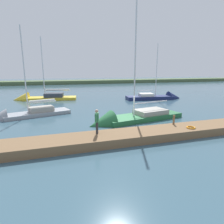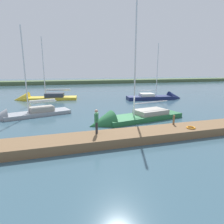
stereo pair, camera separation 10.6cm
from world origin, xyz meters
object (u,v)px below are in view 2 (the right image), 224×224
object	(u,v)px
life_ring_buoy	(191,128)
sailboat_far_left	(23,116)
mooring_post_near	(174,120)
sailboat_mid_channel	(159,98)
sailboat_near_dock	(40,99)
person_on_dock	(96,120)
sailboat_outer_mooring	(128,120)

from	to	relation	value
life_ring_buoy	sailboat_far_left	world-z (taller)	sailboat_far_left
mooring_post_near	sailboat_far_left	size ratio (longest dim) A/B	0.07
sailboat_mid_channel	sailboat_near_dock	distance (m)	20.38
sailboat_near_dock	person_on_dock	distance (m)	21.95
life_ring_buoy	person_on_dock	size ratio (longest dim) A/B	0.39
mooring_post_near	sailboat_outer_mooring	xyz separation A→B (m)	(2.38, -3.96, -0.88)
mooring_post_near	life_ring_buoy	xyz separation A→B (m)	(-0.66, 1.27, -0.34)
life_ring_buoy	sailboat_outer_mooring	size ratio (longest dim) A/B	0.05
mooring_post_near	person_on_dock	bearing A→B (deg)	3.19
sailboat_near_dock	person_on_dock	world-z (taller)	sailboat_near_dock
sailboat_mid_channel	person_on_dock	bearing A→B (deg)	-124.19
mooring_post_near	sailboat_outer_mooring	world-z (taller)	sailboat_outer_mooring
sailboat_far_left	sailboat_outer_mooring	size ratio (longest dim) A/B	0.84
life_ring_buoy	sailboat_far_left	bearing A→B (deg)	-37.28
mooring_post_near	sailboat_far_left	xyz separation A→B (m)	(12.52, -8.76, -0.88)
sailboat_far_left	sailboat_mid_channel	bearing A→B (deg)	-177.47
sailboat_near_dock	life_ring_buoy	bearing A→B (deg)	127.52
sailboat_outer_mooring	person_on_dock	world-z (taller)	sailboat_outer_mooring
mooring_post_near	sailboat_far_left	bearing A→B (deg)	-35.00
sailboat_outer_mooring	person_on_dock	xyz separation A→B (m)	(4.06, 4.32, 1.48)
sailboat_far_left	sailboat_near_dock	distance (m)	12.16
person_on_dock	sailboat_far_left	bearing A→B (deg)	144.25
sailboat_far_left	sailboat_near_dock	size ratio (longest dim) A/B	0.91
life_ring_buoy	person_on_dock	distance (m)	7.22
life_ring_buoy	sailboat_mid_channel	size ratio (longest dim) A/B	0.06
sailboat_far_left	person_on_dock	world-z (taller)	sailboat_far_left
sailboat_near_dock	sailboat_outer_mooring	xyz separation A→B (m)	(-9.34, 16.94, -0.06)
sailboat_mid_channel	mooring_post_near	bearing A→B (deg)	-109.27
mooring_post_near	life_ring_buoy	bearing A→B (deg)	117.64
sailboat_far_left	sailboat_near_dock	world-z (taller)	sailboat_near_dock
person_on_dock	sailboat_mid_channel	bearing A→B (deg)	68.77
mooring_post_near	sailboat_mid_channel	distance (m)	17.73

